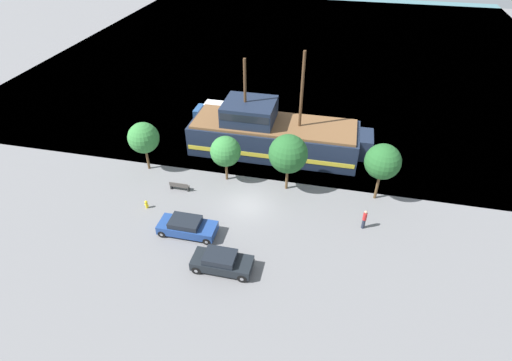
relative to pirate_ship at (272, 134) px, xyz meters
The scene contains 13 objects.
ground_plane 9.34m from the pirate_ship, 92.39° to the right, with size 160.00×160.00×0.00m, color slate.
water_surface 34.95m from the pirate_ship, 90.62° to the left, with size 80.00×80.00×0.00m, color teal.
pirate_ship is the anchor object (origin of this frame).
moored_boat_dockside 10.25m from the pirate_ship, 141.38° to the left, with size 5.60×2.29×1.63m.
parked_car_curb_front 16.67m from the pirate_ship, 91.72° to the right, with size 4.36×1.89×1.45m.
parked_car_curb_mid 14.36m from the pirate_ship, 107.25° to the right, with size 4.62×1.93×1.41m.
fire_hydrant 14.54m from the pirate_ship, 127.50° to the right, with size 0.42×0.25×0.76m.
bench_promenade_east 11.08m from the pirate_ship, 129.46° to the right, with size 1.77×0.45×0.85m.
pedestrian_walking_near 13.75m from the pirate_ship, 46.43° to the right, with size 0.32×0.32×1.79m.
tree_row_east 12.71m from the pirate_ship, 152.43° to the right, with size 2.93×2.93×4.93m.
tree_row_mideast 6.79m from the pirate_ship, 118.62° to the right, with size 2.81×2.81×4.51m.
tree_row_midwest 6.80m from the pirate_ship, 67.45° to the right, with size 3.44×3.44×5.47m.
tree_row_west 12.08m from the pirate_ship, 28.74° to the right, with size 3.05×3.05×5.42m.
Camera 1 is at (6.57, -26.01, 22.46)m, focal length 28.00 mm.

